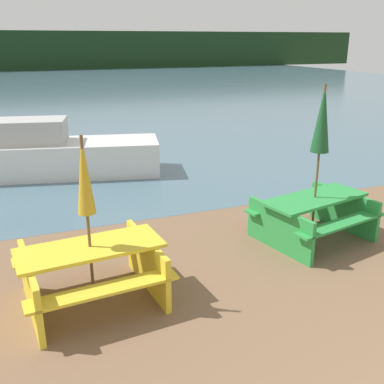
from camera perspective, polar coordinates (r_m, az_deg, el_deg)
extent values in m
cube|color=slate|center=(32.65, -16.27, 12.61)|extent=(60.00, 50.00, 0.00)
cube|color=#193319|center=(52.45, -18.92, 16.64)|extent=(80.00, 1.60, 4.00)
cube|color=yellow|center=(5.59, -12.82, -6.94)|extent=(1.78, 0.84, 0.04)
cube|color=yellow|center=(5.24, -11.08, -12.07)|extent=(1.75, 0.42, 0.04)
cube|color=yellow|center=(6.19, -13.90, -7.22)|extent=(1.75, 0.42, 0.04)
cube|color=yellow|center=(5.66, -19.80, -11.56)|extent=(0.19, 1.38, 0.71)
cube|color=yellow|center=(5.93, -5.68, -8.98)|extent=(0.19, 1.38, 0.71)
cube|color=green|center=(7.44, 15.33, -0.78)|extent=(1.88, 1.05, 0.04)
cube|color=green|center=(7.21, 18.41, -3.83)|extent=(1.80, 0.64, 0.04)
cube|color=green|center=(7.87, 12.21, -1.35)|extent=(1.80, 0.64, 0.04)
cube|color=green|center=(7.06, 11.01, -4.69)|extent=(0.35, 1.37, 0.68)
cube|color=green|center=(8.11, 18.64, -2.20)|extent=(0.35, 1.37, 0.68)
cylinder|color=brown|center=(5.45, -13.06, -3.85)|extent=(0.04, 0.04, 2.11)
cone|color=gold|center=(5.26, -13.53, 2.11)|extent=(0.21, 0.21, 0.93)
cylinder|color=brown|center=(7.28, 15.70, 3.26)|extent=(0.04, 0.04, 2.49)
cone|color=#195128|center=(7.13, 16.22, 8.94)|extent=(0.29, 0.29, 1.03)
cube|color=silver|center=(11.27, -16.36, 4.13)|extent=(4.86, 2.41, 0.80)
cube|color=#B2B2B2|center=(11.27, -20.94, 7.20)|extent=(2.22, 1.41, 0.56)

